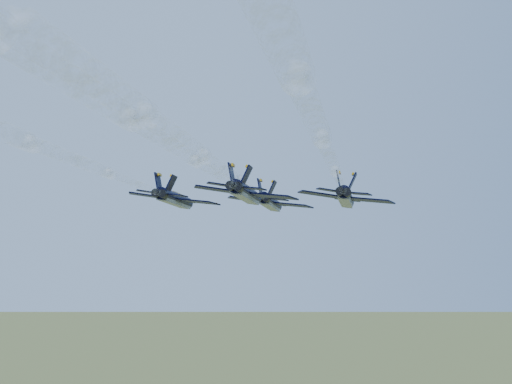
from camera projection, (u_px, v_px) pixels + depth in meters
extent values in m
cylinder|color=black|center=(270.00, 202.00, 112.39)|extent=(6.57, 13.66, 1.99)
cone|color=black|center=(278.00, 205.00, 120.51)|extent=(2.79, 3.22, 1.99)
ellipsoid|color=black|center=(274.00, 200.00, 115.90)|extent=(1.91, 2.73, 0.98)
cube|color=gray|center=(270.00, 206.00, 112.36)|extent=(5.73, 12.20, 0.67)
cube|color=black|center=(248.00, 200.00, 112.20)|extent=(6.12, 3.53, 1.00)
cube|color=#ECA90C|center=(250.00, 200.00, 113.95)|extent=(5.84, 0.56, 1.02)
cube|color=black|center=(292.00, 205.00, 110.93)|extent=(6.79, 6.32, 1.00)
cube|color=#ECA90C|center=(293.00, 205.00, 112.68)|extent=(4.83, 3.87, 1.02)
cube|color=black|center=(249.00, 198.00, 106.31)|extent=(2.76, 1.77, 0.51)
cube|color=black|center=(278.00, 201.00, 105.52)|extent=(3.12, 3.04, 0.51)
cube|color=black|center=(260.00, 190.00, 106.86)|extent=(1.39, 2.37, 2.69)
cube|color=black|center=(272.00, 191.00, 106.55)|extent=(2.03, 2.61, 2.51)
cylinder|color=black|center=(260.00, 200.00, 105.28)|extent=(1.64, 1.61, 1.29)
cylinder|color=black|center=(266.00, 200.00, 105.11)|extent=(1.64, 1.61, 1.29)
cylinder|color=black|center=(175.00, 199.00, 103.64)|extent=(6.57, 13.66, 1.99)
cone|color=black|center=(190.00, 202.00, 111.75)|extent=(2.79, 3.22, 1.99)
ellipsoid|color=black|center=(182.00, 196.00, 107.14)|extent=(1.91, 2.73, 0.98)
cube|color=gray|center=(174.00, 203.00, 103.60)|extent=(5.73, 12.20, 0.67)
cube|color=black|center=(150.00, 196.00, 103.45)|extent=(6.12, 3.53, 1.00)
cube|color=#ECA90C|center=(154.00, 196.00, 105.19)|extent=(5.84, 0.56, 1.02)
cube|color=black|center=(197.00, 202.00, 102.18)|extent=(6.79, 6.32, 1.00)
cube|color=#ECA90C|center=(200.00, 202.00, 103.92)|extent=(4.83, 3.87, 1.02)
cube|color=black|center=(146.00, 194.00, 97.55)|extent=(2.76, 1.77, 0.51)
cube|color=black|center=(177.00, 198.00, 96.77)|extent=(3.12, 3.04, 0.51)
cube|color=black|center=(158.00, 185.00, 98.11)|extent=(1.39, 2.37, 2.69)
cube|color=black|center=(171.00, 186.00, 97.79)|extent=(2.03, 2.61, 2.51)
cylinder|color=black|center=(156.00, 196.00, 96.52)|extent=(1.64, 1.61, 1.29)
cylinder|color=black|center=(163.00, 196.00, 96.36)|extent=(1.64, 1.61, 1.29)
cylinder|color=black|center=(346.00, 197.00, 100.70)|extent=(6.57, 13.66, 1.99)
cone|color=black|center=(349.00, 201.00, 108.81)|extent=(2.79, 3.22, 1.99)
ellipsoid|color=black|center=(348.00, 195.00, 104.20)|extent=(1.91, 2.73, 0.98)
cube|color=gray|center=(345.00, 202.00, 100.66)|extent=(5.73, 12.20, 0.67)
cube|color=black|center=(321.00, 195.00, 100.51)|extent=(6.12, 3.53, 1.00)
cube|color=#ECA90C|center=(322.00, 195.00, 102.25)|extent=(5.84, 0.56, 1.02)
cube|color=black|center=(371.00, 201.00, 99.24)|extent=(6.79, 6.32, 1.00)
cube|color=#ECA90C|center=(371.00, 201.00, 100.98)|extent=(4.83, 3.87, 1.02)
cube|color=black|center=(327.00, 192.00, 94.61)|extent=(2.76, 1.77, 0.51)
cube|color=black|center=(360.00, 196.00, 93.83)|extent=(3.12, 3.04, 0.51)
cube|color=black|center=(339.00, 183.00, 95.17)|extent=(1.39, 2.37, 2.69)
cube|color=black|center=(352.00, 184.00, 94.85)|extent=(2.03, 2.61, 2.51)
cylinder|color=black|center=(340.00, 194.00, 93.58)|extent=(1.64, 1.61, 1.29)
cylinder|color=black|center=(347.00, 195.00, 93.42)|extent=(1.64, 1.61, 1.29)
cylinder|color=black|center=(246.00, 193.00, 91.81)|extent=(6.57, 13.66, 1.99)
cone|color=black|center=(257.00, 197.00, 99.93)|extent=(2.79, 3.22, 1.99)
ellipsoid|color=black|center=(252.00, 190.00, 95.32)|extent=(1.91, 2.73, 0.98)
cube|color=gray|center=(245.00, 198.00, 91.78)|extent=(5.73, 12.20, 0.67)
cube|color=black|center=(218.00, 190.00, 91.62)|extent=(6.12, 3.53, 1.00)
cube|color=#ECA90C|center=(221.00, 190.00, 93.37)|extent=(5.84, 0.56, 1.02)
cube|color=black|center=(272.00, 197.00, 90.35)|extent=(6.79, 6.32, 1.00)
cube|color=#ECA90C|center=(274.00, 197.00, 92.10)|extent=(4.83, 3.87, 1.02)
cube|color=black|center=(218.00, 187.00, 85.73)|extent=(2.76, 1.77, 0.51)
cube|color=black|center=(254.00, 191.00, 84.94)|extent=(3.12, 3.04, 0.51)
cube|color=black|center=(232.00, 177.00, 86.28)|extent=(1.39, 2.37, 2.69)
cube|color=black|center=(246.00, 178.00, 85.97)|extent=(2.03, 2.61, 2.51)
cylinder|color=black|center=(231.00, 189.00, 84.70)|extent=(1.64, 1.61, 1.29)
cylinder|color=black|center=(238.00, 190.00, 84.53)|extent=(1.64, 1.61, 1.29)
cylinder|color=white|center=(252.00, 195.00, 96.11)|extent=(7.53, 18.43, 1.05)
cylinder|color=white|center=(223.00, 184.00, 78.30)|extent=(7.90, 18.57, 1.45)
cylinder|color=white|center=(176.00, 166.00, 60.49)|extent=(8.34, 18.73, 1.92)
cylinder|color=white|center=(91.00, 134.00, 42.67)|extent=(8.85, 18.91, 2.46)
cylinder|color=white|center=(137.00, 190.00, 87.36)|extent=(7.53, 18.43, 1.05)
cylinder|color=white|center=(74.00, 176.00, 69.54)|extent=(7.90, 18.57, 1.45)
cylinder|color=white|center=(339.00, 188.00, 84.42)|extent=(7.53, 18.43, 1.05)
cylinder|color=white|center=(329.00, 173.00, 66.60)|extent=(7.90, 18.57, 1.45)
cylinder|color=white|center=(310.00, 147.00, 48.79)|extent=(8.34, 18.73, 1.92)
cylinder|color=white|center=(269.00, 92.00, 30.98)|extent=(8.85, 18.91, 2.46)
cylinder|color=white|center=(217.00, 182.00, 75.53)|extent=(7.53, 18.43, 1.05)
cylinder|color=white|center=(167.00, 162.00, 57.72)|extent=(7.90, 18.57, 1.45)
cylinder|color=white|center=(72.00, 126.00, 39.91)|extent=(8.34, 18.73, 1.92)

